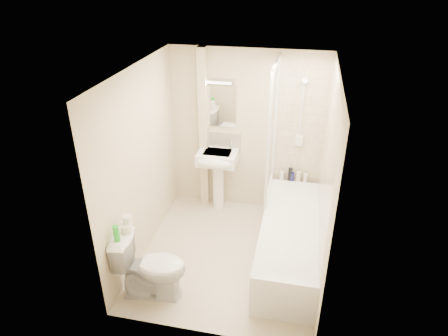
# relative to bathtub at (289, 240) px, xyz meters

# --- Properties ---
(floor) EXTENTS (2.50, 2.50, 0.00)m
(floor) POSITION_rel_bathtub_xyz_m (-0.75, -0.10, -0.29)
(floor) COLOR beige
(floor) RESTS_ON ground
(wall_back) EXTENTS (2.20, 0.02, 2.40)m
(wall_back) POSITION_rel_bathtub_xyz_m (-0.75, 1.15, 0.91)
(wall_back) COLOR beige
(wall_back) RESTS_ON ground
(wall_left) EXTENTS (0.02, 2.50, 2.40)m
(wall_left) POSITION_rel_bathtub_xyz_m (-1.85, -0.10, 0.91)
(wall_left) COLOR beige
(wall_left) RESTS_ON ground
(wall_right) EXTENTS (0.02, 2.50, 2.40)m
(wall_right) POSITION_rel_bathtub_xyz_m (0.35, -0.10, 0.91)
(wall_right) COLOR beige
(wall_right) RESTS_ON ground
(ceiling) EXTENTS (2.20, 2.50, 0.02)m
(ceiling) POSITION_rel_bathtub_xyz_m (-0.75, -0.10, 2.11)
(ceiling) COLOR white
(ceiling) RESTS_ON wall_back
(tile_back) EXTENTS (0.70, 0.01, 1.75)m
(tile_back) POSITION_rel_bathtub_xyz_m (0.00, 1.14, 1.14)
(tile_back) COLOR beige
(tile_back) RESTS_ON wall_back
(tile_right) EXTENTS (0.01, 2.10, 1.75)m
(tile_right) POSITION_rel_bathtub_xyz_m (0.34, 0.00, 1.14)
(tile_right) COLOR beige
(tile_right) RESTS_ON wall_right
(pipe_boxing) EXTENTS (0.12, 0.12, 2.40)m
(pipe_boxing) POSITION_rel_bathtub_xyz_m (-1.37, 1.09, 0.91)
(pipe_boxing) COLOR beige
(pipe_boxing) RESTS_ON ground
(splashback) EXTENTS (0.60, 0.02, 0.30)m
(splashback) POSITION_rel_bathtub_xyz_m (-1.14, 1.14, 0.74)
(splashback) COLOR beige
(splashback) RESTS_ON wall_back
(mirror) EXTENTS (0.46, 0.01, 0.60)m
(mirror) POSITION_rel_bathtub_xyz_m (-1.14, 1.14, 1.29)
(mirror) COLOR white
(mirror) RESTS_ON wall_back
(strip_light) EXTENTS (0.42, 0.07, 0.07)m
(strip_light) POSITION_rel_bathtub_xyz_m (-1.14, 1.12, 1.66)
(strip_light) COLOR silver
(strip_light) RESTS_ON wall_back
(bathtub) EXTENTS (0.70, 2.10, 0.55)m
(bathtub) POSITION_rel_bathtub_xyz_m (0.00, 0.00, 0.00)
(bathtub) COLOR white
(bathtub) RESTS_ON ground
(shower_screen) EXTENTS (0.04, 0.92, 1.80)m
(shower_screen) POSITION_rel_bathtub_xyz_m (-0.35, 0.70, 1.16)
(shower_screen) COLOR white
(shower_screen) RESTS_ON bathtub
(shower_fixture) EXTENTS (0.10, 0.16, 0.99)m
(shower_fixture) POSITION_rel_bathtub_xyz_m (-0.00, 1.10, 1.26)
(shower_fixture) COLOR white
(shower_fixture) RESTS_ON wall_back
(pedestal_sink) EXTENTS (0.56, 0.51, 1.09)m
(pedestal_sink) POSITION_rel_bathtub_xyz_m (-1.14, 0.92, 0.48)
(pedestal_sink) COLOR white
(pedestal_sink) RESTS_ON ground
(bottle_white_a) EXTENTS (0.06, 0.06, 0.13)m
(bottle_white_a) POSITION_rel_bathtub_xyz_m (-0.20, 1.06, 0.32)
(bottle_white_a) COLOR silver
(bottle_white_a) RESTS_ON bathtub
(bottle_black_b) EXTENTS (0.06, 0.06, 0.20)m
(bottle_black_b) POSITION_rel_bathtub_xyz_m (-0.08, 1.06, 0.36)
(bottle_black_b) COLOR black
(bottle_black_b) RESTS_ON bathtub
(bottle_blue) EXTENTS (0.06, 0.06, 0.13)m
(bottle_blue) POSITION_rel_bathtub_xyz_m (-0.05, 1.06, 0.33)
(bottle_blue) COLOR navy
(bottle_blue) RESTS_ON bathtub
(bottle_cream) EXTENTS (0.06, 0.06, 0.15)m
(bottle_cream) POSITION_rel_bathtub_xyz_m (0.04, 1.06, 0.34)
(bottle_cream) COLOR beige
(bottle_cream) RESTS_ON bathtub
(bottle_white_b) EXTENTS (0.05, 0.05, 0.13)m
(bottle_white_b) POSITION_rel_bathtub_xyz_m (0.14, 1.06, 0.33)
(bottle_white_b) COLOR silver
(bottle_white_b) RESTS_ON bathtub
(toilet) EXTENTS (0.62, 0.88, 0.79)m
(toilet) POSITION_rel_bathtub_xyz_m (-1.47, -0.93, 0.11)
(toilet) COLOR white
(toilet) RESTS_ON ground
(toilet_roll_lower) EXTENTS (0.12, 0.12, 0.09)m
(toilet_roll_lower) POSITION_rel_bathtub_xyz_m (-1.73, -0.88, 0.55)
(toilet_roll_lower) COLOR white
(toilet_roll_lower) RESTS_ON toilet
(toilet_roll_upper) EXTENTS (0.10, 0.10, 0.09)m
(toilet_roll_upper) POSITION_rel_bathtub_xyz_m (-1.73, -0.84, 0.64)
(toilet_roll_upper) COLOR white
(toilet_roll_upper) RESTS_ON toilet_roll_lower
(green_bottle) EXTENTS (0.06, 0.06, 0.19)m
(green_bottle) POSITION_rel_bathtub_xyz_m (-1.77, -1.05, 0.60)
(green_bottle) COLOR green
(green_bottle) RESTS_ON toilet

